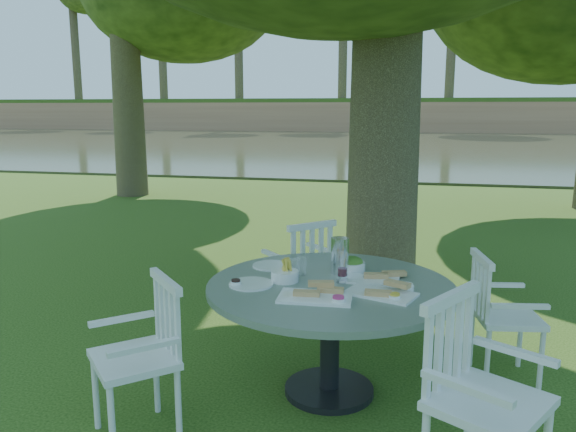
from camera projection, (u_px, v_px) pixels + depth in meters
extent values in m
plane|color=#1E3C0C|center=(283.00, 317.00, 4.83)|extent=(140.00, 140.00, 0.00)
cylinder|color=black|center=(329.00, 389.00, 3.55)|extent=(0.56, 0.56, 0.04)
cylinder|color=black|center=(330.00, 339.00, 3.48)|extent=(0.12, 0.12, 0.64)
cylinder|color=slate|center=(331.00, 287.00, 3.42)|extent=(1.51, 1.51, 0.04)
cylinder|color=white|center=(541.00, 362.00, 3.51)|extent=(0.03, 0.03, 0.41)
cylinder|color=white|center=(520.00, 338.00, 3.87)|extent=(0.03, 0.03, 0.41)
cylinder|color=white|center=(487.00, 361.00, 3.53)|extent=(0.03, 0.03, 0.41)
cylinder|color=white|center=(471.00, 337.00, 3.89)|extent=(0.03, 0.03, 0.41)
cube|color=white|center=(507.00, 317.00, 3.66)|extent=(0.46, 0.49, 0.04)
cube|color=white|center=(480.00, 288.00, 3.63)|extent=(0.11, 0.42, 0.42)
cylinder|color=white|center=(306.00, 288.00, 4.91)|extent=(0.04, 0.04, 0.44)
cylinder|color=white|center=(267.00, 296.00, 4.70)|extent=(0.04, 0.04, 0.44)
cylinder|color=white|center=(330.00, 300.00, 4.62)|extent=(0.04, 0.04, 0.44)
cylinder|color=white|center=(290.00, 309.00, 4.41)|extent=(0.04, 0.04, 0.44)
cube|color=white|center=(298.00, 270.00, 4.61)|extent=(0.61, 0.61, 0.04)
cube|color=white|center=(312.00, 251.00, 4.41)|extent=(0.34, 0.35, 0.45)
cylinder|color=white|center=(96.00, 392.00, 3.12)|extent=(0.03, 0.03, 0.43)
cylinder|color=white|center=(112.00, 425.00, 2.79)|extent=(0.03, 0.03, 0.43)
cylinder|color=white|center=(156.00, 378.00, 3.29)|extent=(0.03, 0.03, 0.43)
cylinder|color=white|center=(178.00, 407.00, 2.96)|extent=(0.03, 0.03, 0.43)
cube|color=white|center=(134.00, 359.00, 3.00)|extent=(0.59, 0.60, 0.04)
cube|color=white|center=(167.00, 317.00, 3.05)|extent=(0.33, 0.35, 0.44)
cylinder|color=white|center=(468.00, 421.00, 2.79)|extent=(0.04, 0.04, 0.47)
cube|color=white|center=(489.00, 403.00, 2.47)|extent=(0.62, 0.64, 0.04)
cube|color=white|center=(449.00, 343.00, 2.57)|extent=(0.28, 0.43, 0.48)
cube|color=white|center=(315.00, 297.00, 3.15)|extent=(0.42, 0.27, 0.02)
cube|color=white|center=(381.00, 294.00, 3.21)|extent=(0.44, 0.34, 0.02)
cube|color=white|center=(370.00, 280.00, 3.47)|extent=(0.36, 0.21, 0.01)
cylinder|color=white|center=(251.00, 284.00, 3.39)|extent=(0.27, 0.27, 0.01)
cylinder|color=white|center=(271.00, 266.00, 3.79)|extent=(0.25, 0.25, 0.01)
cylinder|color=white|center=(285.00, 276.00, 3.46)|extent=(0.17, 0.17, 0.07)
cylinder|color=white|center=(351.00, 266.00, 3.68)|extent=(0.18, 0.18, 0.06)
cylinder|color=silver|center=(340.00, 256.00, 3.62)|extent=(0.12, 0.12, 0.23)
cylinder|color=white|center=(343.00, 267.00, 3.42)|extent=(0.07, 0.07, 0.19)
cylinder|color=white|center=(301.00, 266.00, 3.59)|extent=(0.07, 0.07, 0.12)
cylinder|color=white|center=(294.00, 268.00, 3.54)|extent=(0.07, 0.07, 0.12)
cylinder|color=white|center=(338.00, 301.00, 3.06)|extent=(0.08, 0.08, 0.03)
cylinder|color=white|center=(395.00, 298.00, 3.12)|extent=(0.07, 0.07, 0.03)
cylinder|color=white|center=(407.00, 288.00, 3.28)|extent=(0.08, 0.08, 0.03)
cylinder|color=white|center=(236.00, 283.00, 3.38)|extent=(0.06, 0.06, 0.03)
cube|color=#2E341E|center=(396.00, 146.00, 26.82)|extent=(100.00, 28.00, 0.12)
cube|color=#A46D4C|center=(406.00, 117.00, 41.44)|extent=(100.00, 3.00, 2.20)
cube|color=#1E3C0C|center=(409.00, 101.00, 48.37)|extent=(100.00, 18.00, 0.30)
cylinder|color=black|center=(47.00, 27.00, 48.83)|extent=(0.70, 0.70, 13.00)
cylinder|color=black|center=(141.00, 24.00, 46.83)|extent=(0.70, 0.70, 13.00)
cylinder|color=black|center=(244.00, 20.00, 44.82)|extent=(0.70, 0.70, 13.00)
cylinder|color=black|center=(357.00, 16.00, 42.81)|extent=(0.70, 0.70, 13.00)
cylinder|color=black|center=(481.00, 11.00, 40.80)|extent=(0.70, 0.70, 13.00)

